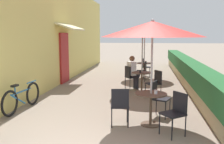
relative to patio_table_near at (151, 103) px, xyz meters
The scene contains 20 objects.
cafe_facade_wall 6.65m from the patio_table_near, 125.51° to the left, with size 0.98×14.71×4.20m.
planter_hedge 5.52m from the patio_table_near, 73.81° to the left, with size 0.60×13.71×1.01m.
patio_table_near is the anchor object (origin of this frame).
patio_umbrella_near 1.63m from the patio_table_near, ahead, with size 2.22×2.22×2.36m.
cafe_chair_near_left 0.70m from the patio_table_near, 165.26° to the right, with size 0.45×0.45×0.87m.
cafe_chair_near_right 0.70m from the patio_table_near, 45.26° to the right, with size 0.56×0.56×0.87m.
cafe_chair_near_back 0.70m from the patio_table_near, 74.74° to the left, with size 0.52×0.52×0.87m.
coffee_cup_near 0.29m from the patio_table_near, 23.74° to the right, with size 0.07×0.07×0.09m.
patio_table_mid 3.16m from the patio_table_near, 95.20° to the left, with size 0.71×0.71×0.73m.
patio_umbrella_mid 3.55m from the patio_table_near, 95.20° to the left, with size 2.22×2.22×2.36m.
cafe_chair_mid_left 2.61m from the patio_table_near, 86.45° to the left, with size 0.55×0.55×0.87m.
cafe_chair_mid_right 3.75m from the patio_table_near, 101.28° to the left, with size 0.55×0.55×0.87m.
seated_patron_mid_right 3.80m from the patio_table_near, 99.72° to the left, with size 0.51×0.49×1.25m.
coffee_cup_mid 3.03m from the patio_table_near, 96.45° to the left, with size 0.07×0.07×0.09m.
patio_table_far 6.10m from the patio_table_near, 92.46° to the left, with size 0.71×0.71×0.73m.
patio_umbrella_far 6.31m from the patio_table_near, 92.46° to the left, with size 2.22×2.22×2.36m.
cafe_chair_far_left 6.79m from the patio_table_near, 91.87° to the left, with size 0.46×0.46×0.87m.
cafe_chair_far_right 5.40m from the patio_table_near, 93.20° to the left, with size 0.46×0.46×0.87m.
coffee_cup_far 6.07m from the patio_table_near, 91.77° to the left, with size 0.07×0.07×0.09m.
bicycle_leaning 3.47m from the patio_table_near, 169.57° to the left, with size 0.19×1.76×0.76m.
Camera 1 is at (1.14, -3.51, 2.02)m, focal length 40.00 mm.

